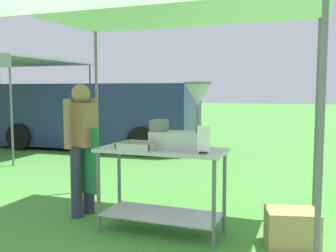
# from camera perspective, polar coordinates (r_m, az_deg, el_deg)

# --- Properties ---
(ground_plane) EXTENTS (70.00, 70.00, 0.00)m
(ground_plane) POSITION_cam_1_polar(r_m,az_deg,el_deg) (8.92, 9.03, -4.64)
(ground_plane) COLOR #478E38
(stall_canopy) EXTENTS (3.29, 2.47, 2.45)m
(stall_canopy) POSITION_cam_1_polar(r_m,az_deg,el_deg) (4.23, -0.50, 16.62)
(stall_canopy) COLOR slate
(stall_canopy) RESTS_ON ground
(donut_cart) EXTENTS (1.37, 0.58, 0.92)m
(donut_cart) POSITION_cam_1_polar(r_m,az_deg,el_deg) (4.16, -0.97, -7.02)
(donut_cart) COLOR #B7B7BC
(donut_cart) RESTS_ON ground
(donut_tray) EXTENTS (0.39, 0.34, 0.07)m
(donut_tray) POSITION_cam_1_polar(r_m,az_deg,el_deg) (4.09, -4.29, -3.09)
(donut_tray) COLOR #B7B7BC
(donut_tray) RESTS_ON donut_cart
(donut_fryer) EXTENTS (0.64, 0.28, 0.70)m
(donut_fryer) POSITION_cam_1_polar(r_m,az_deg,el_deg) (4.07, 2.24, 0.46)
(donut_fryer) COLOR #B7B7BC
(donut_fryer) RESTS_ON donut_cart
(menu_sign) EXTENTS (0.13, 0.05, 0.27)m
(menu_sign) POSITION_cam_1_polar(r_m,az_deg,el_deg) (3.80, 5.27, -2.30)
(menu_sign) COLOR black
(menu_sign) RESTS_ON donut_cart
(vendor) EXTENTS (0.47, 0.54, 1.61)m
(vendor) POSITION_cam_1_polar(r_m,az_deg,el_deg) (4.80, -12.55, -2.40)
(vendor) COLOR #2D3347
(vendor) RESTS_ON ground
(supply_crate) EXTENTS (0.57, 0.48, 0.36)m
(supply_crate) POSITION_cam_1_polar(r_m,az_deg,el_deg) (4.14, 17.79, -14.11)
(supply_crate) COLOR tan
(supply_crate) RESTS_ON ground
(van_navy) EXTENTS (5.49, 2.35, 1.69)m
(van_navy) POSITION_cam_1_polar(r_m,az_deg,el_deg) (10.47, -10.65, 1.66)
(van_navy) COLOR navy
(van_navy) RESTS_ON ground
(neighbour_tent) EXTENTS (3.32, 3.16, 2.26)m
(neighbour_tent) POSITION_cam_1_polar(r_m,az_deg,el_deg) (10.47, -23.37, 8.52)
(neighbour_tent) COLOR slate
(neighbour_tent) RESTS_ON ground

